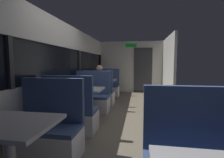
# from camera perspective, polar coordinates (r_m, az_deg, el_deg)

# --- Properties ---
(ground_plane) EXTENTS (3.30, 9.20, 0.02)m
(ground_plane) POSITION_cam_1_polar(r_m,az_deg,el_deg) (3.76, 3.08, -15.25)
(ground_plane) COLOR #665B4C
(carriage_window_panel_left) EXTENTS (0.09, 8.48, 2.30)m
(carriage_window_panel_left) POSITION_cam_1_polar(r_m,az_deg,el_deg) (3.95, -18.26, 2.09)
(carriage_window_panel_left) COLOR beige
(carriage_window_panel_left) RESTS_ON ground_plane
(carriage_end_bulkhead) EXTENTS (2.90, 0.11, 2.30)m
(carriage_end_bulkhead) POSITION_cam_1_polar(r_m,az_deg,el_deg) (7.71, 6.88, 4.02)
(carriage_end_bulkhead) COLOR beige
(carriage_end_bulkhead) RESTS_ON ground_plane
(carriage_aisle_panel_right) EXTENTS (0.08, 2.40, 2.30)m
(carriage_aisle_panel_right) POSITION_cam_1_polar(r_m,az_deg,el_deg) (6.59, 18.64, 3.66)
(carriage_aisle_panel_right) COLOR beige
(carriage_aisle_panel_right) RESTS_ON ground_plane
(dining_table_near_window) EXTENTS (0.90, 0.70, 0.74)m
(dining_table_near_window) POSITION_cam_1_polar(r_m,az_deg,el_deg) (2.01, -31.72, -15.08)
(dining_table_near_window) COLOR #9E9EA3
(dining_table_near_window) RESTS_ON ground_plane
(bench_near_window_facing_entry) EXTENTS (0.95, 0.50, 1.10)m
(bench_near_window_facing_entry) POSITION_cam_1_polar(r_m,az_deg,el_deg) (2.65, -21.01, -16.85)
(bench_near_window_facing_entry) COLOR silver
(bench_near_window_facing_entry) RESTS_ON ground_plane
(dining_table_mid_window) EXTENTS (0.90, 0.70, 0.74)m
(dining_table_mid_window) POSITION_cam_1_polar(r_m,az_deg,el_deg) (3.92, -9.81, -4.63)
(dining_table_mid_window) COLOR #9E9EA3
(dining_table_mid_window) RESTS_ON ground_plane
(bench_mid_window_facing_end) EXTENTS (0.95, 0.50, 1.10)m
(bench_mid_window_facing_end) POSITION_cam_1_polar(r_m,az_deg,el_deg) (3.36, -13.68, -11.89)
(bench_mid_window_facing_end) COLOR silver
(bench_mid_window_facing_end) RESTS_ON ground_plane
(bench_mid_window_facing_entry) EXTENTS (0.95, 0.50, 1.10)m
(bench_mid_window_facing_entry) POSITION_cam_1_polar(r_m,az_deg,el_deg) (4.63, -6.92, -6.96)
(bench_mid_window_facing_entry) COLOR silver
(bench_mid_window_facing_entry) RESTS_ON ground_plane
(dining_table_far_window) EXTENTS (0.90, 0.70, 0.74)m
(dining_table_far_window) POSITION_cam_1_polar(r_m,az_deg,el_deg) (6.06, -2.93, -1.04)
(dining_table_far_window) COLOR #9E9EA3
(dining_table_far_window) RESTS_ON ground_plane
(bench_far_window_facing_end) EXTENTS (0.95, 0.50, 1.10)m
(bench_far_window_facing_end) POSITION_cam_1_polar(r_m,az_deg,el_deg) (5.43, -4.47, -5.12)
(bench_far_window_facing_end) COLOR silver
(bench_far_window_facing_end) RESTS_ON ground_plane
(bench_far_window_facing_entry) EXTENTS (0.95, 0.50, 1.10)m
(bench_far_window_facing_entry) POSITION_cam_1_polar(r_m,az_deg,el_deg) (6.78, -1.68, -3.00)
(bench_far_window_facing_entry) COLOR silver
(bench_far_window_facing_entry) RESTS_ON ground_plane
(seated_passenger) EXTENTS (0.47, 0.55, 1.26)m
(seated_passenger) POSITION_cam_1_polar(r_m,az_deg,el_deg) (5.46, -4.31, -2.83)
(seated_passenger) COLOR #26262D
(seated_passenger) RESTS_ON ground_plane
(coffee_cup_primary) EXTENTS (0.07, 0.07, 0.09)m
(coffee_cup_primary) POSITION_cam_1_polar(r_m,az_deg,el_deg) (6.00, -5.17, 0.29)
(coffee_cup_primary) COLOR #26598C
(coffee_cup_primary) RESTS_ON dining_table_far_window
(coffee_cup_secondary) EXTENTS (0.07, 0.07, 0.09)m
(coffee_cup_secondary) POSITION_cam_1_polar(r_m,az_deg,el_deg) (4.02, -12.27, -2.33)
(coffee_cup_secondary) COLOR #26598C
(coffee_cup_secondary) RESTS_ON dining_table_mid_window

